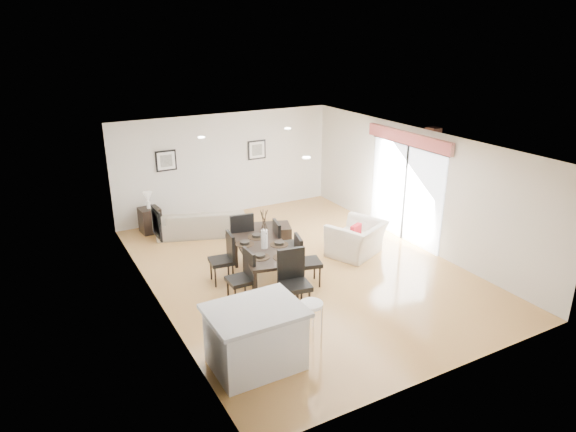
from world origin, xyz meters
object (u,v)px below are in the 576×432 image
dining_table (265,251)px  bar_stool (311,309)px  dining_chair_foot (241,235)px  sofa (202,222)px  kitchen_island (255,337)px  dining_chair_enear (304,258)px  dining_chair_wfar (225,255)px  coffee_table (268,234)px  armchair (356,239)px  dining_chair_head (293,277)px  dining_chair_efar (282,242)px  side_table (150,220)px  dining_chair_wnear (244,274)px

dining_table → bar_stool: bearing=-86.8°
dining_chair_foot → bar_stool: dining_chair_foot is taller
sofa → dining_chair_foot: 1.95m
dining_table → kitchen_island: kitchen_island is taller
sofa → dining_chair_enear: size_ratio=2.06×
dining_chair_wfar → kitchen_island: 2.82m
dining_chair_enear → bar_stool: (-0.97, -1.87, 0.11)m
bar_stool → kitchen_island: bearing=-180.0°
coffee_table → kitchen_island: bearing=-99.5°
dining_chair_wfar → kitchen_island: size_ratio=0.73×
armchair → dining_chair_foot: 2.56m
coffee_table → bar_stool: bearing=-88.3°
dining_chair_head → kitchen_island: size_ratio=0.81×
dining_chair_enear → armchair: bearing=-53.8°
dining_table → sofa: bearing=105.6°
sofa → dining_chair_enear: bearing=122.9°
sofa → dining_chair_efar: bearing=127.5°
dining_table → armchair: bearing=17.2°
side_table → kitchen_island: (-0.01, -6.08, 0.18)m
dining_table → dining_chair_wnear: dining_chair_wnear is taller
armchair → dining_chair_enear: (-1.74, -0.67, 0.20)m
dining_chair_wfar → kitchen_island: bearing=-6.2°
armchair → dining_chair_head: bearing=6.1°
dining_chair_wfar → coffee_table: 2.14m
coffee_table → dining_chair_efar: bearing=-85.0°
dining_chair_wnear → side_table: 4.29m
dining_chair_head → sofa: bearing=102.9°
armchair → dining_chair_wfar: 3.03m
armchair → dining_chair_enear: bearing=-2.6°
bar_stool → dining_chair_efar: bearing=70.7°
dining_table → side_table: 4.01m
bar_stool → dining_chair_enear: bearing=62.6°
dining_chair_wnear → dining_chair_enear: size_ratio=0.96×
armchair → side_table: size_ratio=1.86×
dining_chair_head → dining_chair_enear: bearing=57.3°
dining_chair_foot → coffee_table: bearing=-137.6°
dining_table → kitchen_island: (-1.29, -2.30, -0.19)m
sofa → dining_table: size_ratio=1.09×
sofa → dining_chair_wfar: bearing=99.8°
side_table → kitchen_island: size_ratio=0.45×
dining_chair_efar → coffee_table: 1.42m
dining_table → dining_chair_head: bearing=-77.8°
coffee_table → dining_chair_wfar: bearing=-120.6°
armchair → side_table: 5.09m
dining_chair_enear → kitchen_island: dining_chair_enear is taller
sofa → dining_chair_head: size_ratio=1.90×
dining_chair_foot → kitchen_island: (-1.28, -3.42, -0.14)m
dining_chair_head → dining_chair_foot: (-0.03, 2.23, 0.00)m
dining_table → dining_chair_wnear: bearing=-133.3°
dining_chair_wfar → bar_stool: dining_chair_wfar is taller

